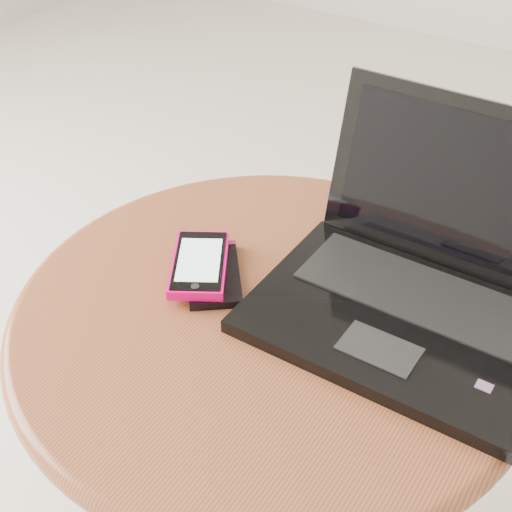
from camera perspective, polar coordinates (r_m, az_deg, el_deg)
The scene contains 4 objects.
table at distance 0.91m, azimuth 1.08°, elevation -8.92°, with size 0.60×0.60×0.48m.
laptop at distance 0.83m, azimuth 12.61°, elevation -1.96°, with size 0.33×0.28×0.21m.
phone_black at distance 0.88m, azimuth -3.31°, elevation -1.39°, with size 0.12×0.13×0.01m.
phone_pink at distance 0.87m, azimuth -4.41°, elevation -0.63°, with size 0.12×0.13×0.01m.
Camera 1 is at (0.34, -0.65, 1.03)m, focal length 51.56 mm.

